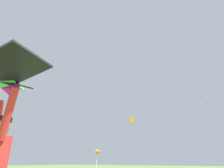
% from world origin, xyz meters
% --- Properties ---
extents(held_stunt_kite, '(1.61, 1.02, 0.39)m').
position_xyz_m(held_stunt_kite, '(0.10, -0.32, 2.12)').
color(held_stunt_kite, black).
extents(distant_kite_orange_mid_right, '(0.89, 0.96, 1.10)m').
position_xyz_m(distant_kite_orange_mid_right, '(-10.77, 23.93, 6.97)').
color(distant_kite_orange_mid_right, orange).
extents(distant_kite_white_low_left, '(0.96, 0.99, 0.38)m').
position_xyz_m(distant_kite_white_low_left, '(-0.14, 29.20, 10.51)').
color(distant_kite_white_low_left, white).
extents(marker_flag, '(0.30, 0.24, 1.68)m').
position_xyz_m(marker_flag, '(-3.54, 6.47, 1.46)').
color(marker_flag, silver).
rests_on(marker_flag, ground).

